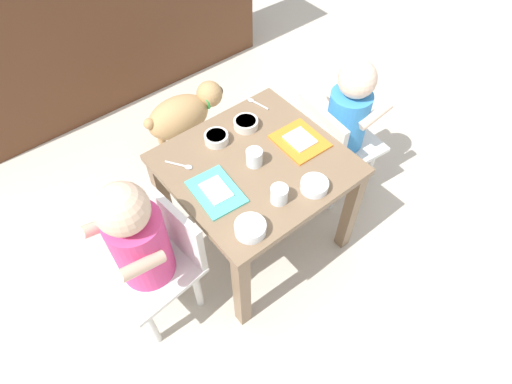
{
  "coord_description": "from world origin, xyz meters",
  "views": [
    {
      "loc": [
        -0.62,
        -0.76,
        1.55
      ],
      "look_at": [
        0.0,
        0.0,
        0.3
      ],
      "focal_mm": 30.17,
      "sensor_mm": 36.0,
      "label": 1
    }
  ],
  "objects": [
    {
      "name": "food_tray_right",
      "position": [
        0.18,
        -0.02,
        0.47
      ],
      "size": [
        0.16,
        0.18,
        0.02
      ],
      "color": "orange",
      "rests_on": "dining_table"
    },
    {
      "name": "dog",
      "position": [
        0.08,
        0.63,
        0.2
      ],
      "size": [
        0.42,
        0.19,
        0.31
      ],
      "color": "tan",
      "rests_on": "ground"
    },
    {
      "name": "spoon_by_left_tray",
      "position": [
        0.19,
        0.24,
        0.47
      ],
      "size": [
        0.03,
        0.1,
        0.01
      ],
      "color": "silver",
      "rests_on": "dining_table"
    },
    {
      "name": "spoon_by_right_tray",
      "position": [
        -0.21,
        0.14,
        0.47
      ],
      "size": [
        0.07,
        0.09,
        0.01
      ],
      "color": "silver",
      "rests_on": "dining_table"
    },
    {
      "name": "water_cup_left",
      "position": [
        -0.05,
        -0.17,
        0.49
      ],
      "size": [
        0.06,
        0.06,
        0.06
      ],
      "color": "white",
      "rests_on": "dining_table"
    },
    {
      "name": "ground_plane",
      "position": [
        0.0,
        0.0,
        0.0
      ],
      "size": [
        7.0,
        7.0,
        0.0
      ],
      "primitive_type": "plane",
      "color": "beige"
    },
    {
      "name": "veggie_bowl_near",
      "position": [
        0.08,
        0.16,
        0.48
      ],
      "size": [
        0.09,
        0.09,
        0.03
      ],
      "color": "silver",
      "rests_on": "dining_table"
    },
    {
      "name": "seated_child_left",
      "position": [
        -0.45,
        -0.01,
        0.43
      ],
      "size": [
        0.31,
        0.31,
        0.69
      ],
      "color": "silver",
      "rests_on": "ground"
    },
    {
      "name": "cereal_bowl_right_side",
      "position": [
        0.07,
        -0.21,
        0.49
      ],
      "size": [
        0.09,
        0.09,
        0.03
      ],
      "color": "white",
      "rests_on": "dining_table"
    },
    {
      "name": "dining_table",
      "position": [
        0.0,
        0.0,
        0.39
      ],
      "size": [
        0.58,
        0.56,
        0.47
      ],
      "color": "#7A6047",
      "rests_on": "ground"
    },
    {
      "name": "water_cup_right",
      "position": [
        -0.01,
        -0.0,
        0.49
      ],
      "size": [
        0.06,
        0.06,
        0.06
      ],
      "color": "white",
      "rests_on": "dining_table"
    },
    {
      "name": "cereal_bowl_left_side",
      "position": [
        -0.19,
        -0.21,
        0.49
      ],
      "size": [
        0.1,
        0.1,
        0.04
      ],
      "color": "white",
      "rests_on": "dining_table"
    },
    {
      "name": "kitchen_cabinet_back",
      "position": [
        0.0,
        1.27,
        0.44
      ],
      "size": [
        1.73,
        0.32,
        0.89
      ],
      "primitive_type": "cube",
      "color": "#56331E",
      "rests_on": "ground"
    },
    {
      "name": "seated_child_right",
      "position": [
        0.45,
        0.0,
        0.41
      ],
      "size": [
        0.31,
        0.31,
        0.66
      ],
      "color": "silver",
      "rests_on": "ground"
    },
    {
      "name": "food_tray_left",
      "position": [
        -0.18,
        -0.02,
        0.47
      ],
      "size": [
        0.15,
        0.19,
        0.02
      ],
      "color": "#4CC6BC",
      "rests_on": "dining_table"
    },
    {
      "name": "veggie_bowl_far",
      "position": [
        -0.05,
        0.16,
        0.49
      ],
      "size": [
        0.09,
        0.09,
        0.03
      ],
      "color": "silver",
      "rests_on": "dining_table"
    }
  ]
}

